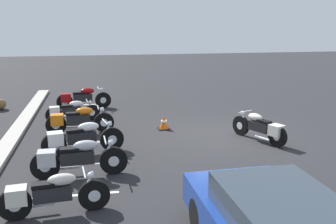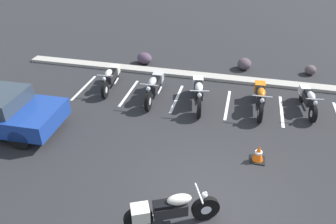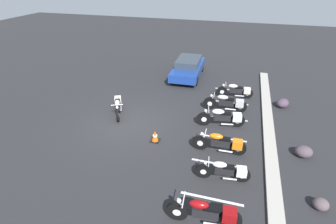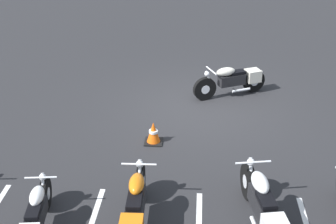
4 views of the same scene
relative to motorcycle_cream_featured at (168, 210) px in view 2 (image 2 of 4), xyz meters
name	(u,v)px [view 2 (image 2 of 4)]	position (x,y,z in m)	size (l,w,h in m)	color
ground	(210,202)	(0.83, 0.88, -0.44)	(60.00, 60.00, 0.00)	#262628
motorcycle_cream_featured	(168,210)	(0.00, 0.00, 0.00)	(1.97, 1.05, 0.84)	black
parked_bike_0	(111,77)	(-3.68, 5.89, -0.01)	(0.62, 2.09, 0.82)	black
parked_bike_1	(154,86)	(-1.83, 5.50, 0.03)	(0.64, 2.28, 0.89)	black
parked_bike_2	(198,91)	(-0.20, 5.45, 0.03)	(0.79, 2.27, 0.90)	black
parked_bike_3	(260,96)	(1.91, 5.60, 0.02)	(0.62, 2.21, 0.87)	black
parked_bike_4	(308,99)	(3.51, 5.91, -0.04)	(0.60, 1.95, 0.77)	black
concrete_curb	(231,79)	(0.83, 7.58, -0.38)	(18.00, 0.50, 0.12)	#A8A399
landscape_rock_0	(244,64)	(1.27, 8.84, -0.20)	(0.67, 0.59, 0.48)	#4B3F47
landscape_rock_1	(310,70)	(4.00, 8.95, -0.25)	(0.46, 0.48, 0.40)	#53464A
landscape_rock_2	(144,58)	(-3.12, 8.41, -0.20)	(0.74, 0.59, 0.49)	#4A394B
traffic_cone	(258,154)	(1.91, 2.70, -0.21)	(0.40, 0.40, 0.51)	black
stall_line_0	(84,87)	(-4.73, 5.58, -0.44)	(0.10, 2.10, 0.00)	white
stall_line_1	(129,93)	(-2.87, 5.58, -0.44)	(0.10, 2.10, 0.00)	white
stall_line_2	(177,98)	(-1.01, 5.58, -0.44)	(0.10, 2.10, 0.00)	white
stall_line_3	(227,104)	(0.85, 5.58, -0.44)	(0.10, 2.10, 0.00)	white
stall_line_4	(282,111)	(2.70, 5.58, -0.44)	(0.10, 2.10, 0.00)	white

